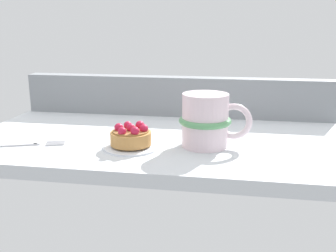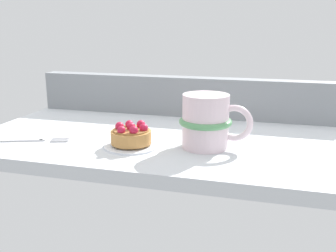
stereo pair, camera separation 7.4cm
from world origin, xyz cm
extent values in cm
cube|color=silver|center=(0.00, 0.00, -1.27)|extent=(79.53, 43.20, 2.54)
cube|color=gray|center=(0.00, 19.40, 4.95)|extent=(77.94, 4.39, 9.90)
cylinder|color=silver|center=(-4.23, -9.04, 0.36)|extent=(10.63, 10.63, 0.72)
cylinder|color=silver|center=(-4.23, -9.04, 0.18)|extent=(5.84, 5.84, 0.36)
cylinder|color=#B77F42|center=(-4.23, -9.04, 1.94)|extent=(7.77, 7.77, 2.44)
cylinder|color=olive|center=(-4.23, -9.04, 3.30)|extent=(6.84, 6.84, 0.30)
sphere|color=#B71938|center=(-4.23, -9.04, 3.97)|extent=(1.64, 1.64, 1.64)
sphere|color=#B71938|center=(-1.69, -8.96, 3.90)|extent=(1.64, 1.64, 1.64)
sphere|color=#B71938|center=(-3.01, -6.77, 3.93)|extent=(1.70, 1.70, 1.70)
sphere|color=#B71938|center=(-5.36, -6.96, 3.85)|extent=(1.58, 1.58, 1.58)
sphere|color=#B71938|center=(-6.52, -9.12, 3.89)|extent=(1.71, 1.71, 1.71)
sphere|color=#B71938|center=(-5.19, -11.50, 3.91)|extent=(1.57, 1.57, 1.57)
sphere|color=#B71938|center=(-2.87, -11.18, 3.95)|extent=(1.68, 1.68, 1.68)
cylinder|color=silver|center=(9.49, -5.61, 5.13)|extent=(8.78, 8.78, 10.27)
torus|color=#569960|center=(9.49, -5.61, 5.05)|extent=(10.03, 10.03, 1.20)
torus|color=silver|center=(14.89, -5.61, 5.13)|extent=(6.93, 1.18, 6.93)
cube|color=#B7B7BC|center=(-27.99, -12.19, 0.30)|extent=(10.47, 4.33, 0.60)
cube|color=#B7B7BC|center=(-22.87, -10.36, 0.30)|extent=(1.32, 0.93, 0.60)
cube|color=#B7B7BC|center=(-19.20, -10.21, 0.30)|extent=(3.38, 1.41, 0.60)
cube|color=#B7B7BC|center=(-19.45, -9.52, 0.30)|extent=(3.38, 1.41, 0.60)
cube|color=#B7B7BC|center=(-19.70, -8.83, 0.30)|extent=(3.38, 1.41, 0.60)
cube|color=#B7B7BC|center=(-19.95, -8.14, 0.30)|extent=(3.38, 1.41, 0.60)
camera|label=1|loc=(14.56, -77.68, 23.07)|focal=41.67mm
camera|label=2|loc=(21.76, -76.08, 23.07)|focal=41.67mm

